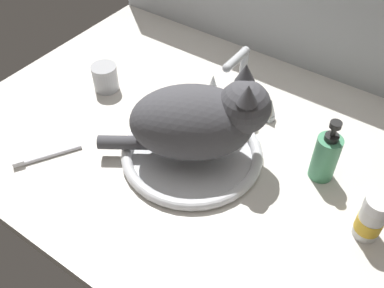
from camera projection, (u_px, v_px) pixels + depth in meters
countertop at (185, 138)px, 106.31cm from camera, size 108.50×83.44×3.00cm
backsplash_wall at (275, 2)px, 118.21cm from camera, size 108.50×2.40×38.94cm
sink_basin at (192, 153)px, 99.28cm from camera, size 32.56×32.56×2.52cm
faucet at (240, 86)px, 107.02cm from camera, size 20.13×11.26×18.03cm
cat at (203, 120)px, 91.96cm from camera, size 34.50×29.17×20.85cm
metal_jar at (105, 78)px, 115.36cm from camera, size 6.77×6.77×7.16cm
soap_pump_bottle at (326, 156)px, 91.86cm from camera, size 5.40×5.40×15.73cm
pill_bottle at (371, 219)px, 81.84cm from camera, size 5.19×5.19×10.69cm
toothbrush at (46, 156)px, 99.15cm from camera, size 8.99×13.94×1.70cm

